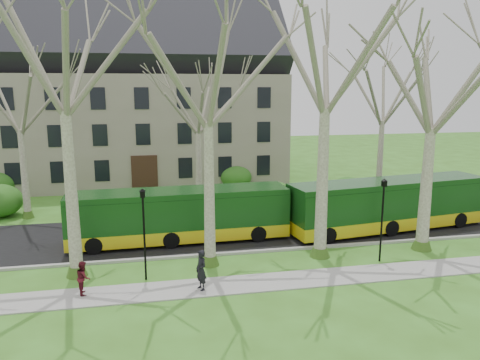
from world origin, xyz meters
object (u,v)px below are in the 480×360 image
bus_lead (180,215)px  bus_follow (388,204)px  pedestrian_b (83,278)px  pedestrian_a (201,270)px

bus_lead → bus_follow: size_ratio=0.96×
bus_follow → pedestrian_b: (-17.76, -6.07, -0.90)m
bus_follow → pedestrian_a: 14.32m
bus_lead → pedestrian_a: 6.98m
bus_lead → bus_follow: bearing=-2.9°
pedestrian_a → pedestrian_b: size_ratio=1.23×
bus_lead → pedestrian_b: 7.93m
bus_follow → pedestrian_a: bus_follow is taller
bus_follow → pedestrian_a: size_ratio=7.19×
pedestrian_a → pedestrian_b: (-5.09, 0.58, -0.17)m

